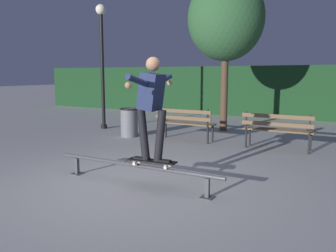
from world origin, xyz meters
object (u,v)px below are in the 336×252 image
Objects in this scene: grind_rail at (135,168)px; lamp_post_left at (102,51)px; skateboard at (152,161)px; park_bench_left_center at (278,127)px; tree_behind_benches at (226,19)px; trash_can at (129,122)px; skateboarder at (152,100)px; park_bench_leftmost at (184,121)px.

grind_rail is 6.38m from lamp_post_left.
skateboard is at bearing -0.00° from grind_rail.
tree_behind_benches is at bearing 134.31° from park_bench_left_center.
skateboard is 4.54m from trash_can.
skateboarder is 0.40× the size of lamp_post_left.
lamp_post_left is (-3.56, -1.47, -0.90)m from tree_behind_benches.
skateboard is 0.17× the size of tree_behind_benches.
tree_behind_benches is at bearing 49.01° from trash_can.
lamp_post_left is (-4.47, 4.31, 2.06)m from skateboard.
park_bench_left_center is 0.41× the size of lamp_post_left.
park_bench_leftmost is (-1.24, 3.68, 0.12)m from skateboard.
trash_can reaches higher than grind_rail.
park_bench_left_center is at bearing 0.00° from park_bench_leftmost.
lamp_post_left is at bearing -157.54° from tree_behind_benches.
park_bench_left_center is at bearing 72.82° from skateboard.
tree_behind_benches is (-0.60, 5.78, 3.11)m from grind_rail.
grind_rail is 6.59m from tree_behind_benches.
tree_behind_benches is at bearing 22.46° from lamp_post_left.
lamp_post_left reaches higher than skateboard.
park_bench_leftmost reaches higher than trash_can.
lamp_post_left is at bearing 173.60° from park_bench_left_center.
tree_behind_benches is (0.33, 2.10, 2.85)m from park_bench_leftmost.
park_bench_leftmost is at bearing 180.00° from park_bench_left_center.
park_bench_left_center reaches higher than grind_rail.
lamp_post_left is (-4.47, 4.31, 1.12)m from skateboarder.
park_bench_leftmost is at bearing 108.71° from skateboarder.
tree_behind_benches is (-0.91, 5.78, 2.03)m from skateboarder.
park_bench_left_center is at bearing -6.40° from lamp_post_left.
park_bench_left_center is (1.14, 3.68, 0.12)m from skateboard.
skateboard is 0.49× the size of park_bench_leftmost.
lamp_post_left is 4.88× the size of trash_can.
skateboarder reaches higher than park_bench_left_center.
park_bench_leftmost is at bearing -11.04° from lamp_post_left.
park_bench_leftmost is at bearing 6.30° from trash_can.
skateboarder reaches higher than park_bench_leftmost.
park_bench_leftmost is at bearing 108.67° from skateboard.
tree_behind_benches is at bearing 98.97° from skateboarder.
lamp_post_left is at bearing 168.96° from park_bench_leftmost.
park_bench_leftmost is 1.66m from trash_can.
grind_rail is 3.78× the size of skateboard.
park_bench_leftmost reaches higher than skateboard.
skateboard is 6.54m from lamp_post_left.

